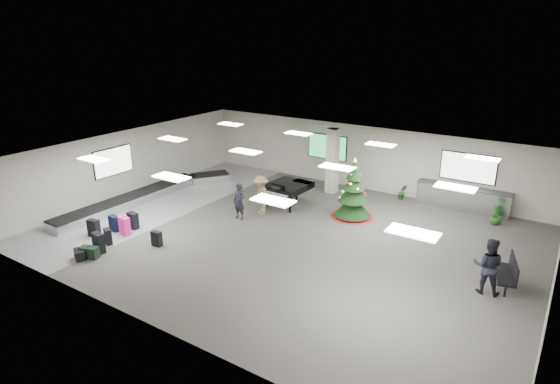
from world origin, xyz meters
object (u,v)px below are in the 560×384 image
Objects in this scene: christmas_tree at (353,197)px; potted_plant_right at (496,214)px; traveler_a at (239,201)px; baggage_carousel at (148,195)px; service_counter at (463,198)px; traveler_b at (261,195)px; traveler_bench at (488,266)px; pink_suitcase at (125,226)px; bench at (508,272)px; grand_piano at (287,188)px; potted_plant_left at (402,192)px.

christmas_tree reaches higher than potted_plant_right.
baggage_carousel is at bearing -171.72° from traveler_a.
service_counter is 5.11m from christmas_tree.
traveler_b reaches higher than traveler_a.
traveler_b is 0.98× the size of traveler_bench.
pink_suitcase is (-10.46, -10.06, -0.18)m from service_counter.
traveler_bench reaches higher than bench.
bench is (6.54, -2.70, -0.35)m from christmas_tree.
baggage_carousel is 3.66× the size of christmas_tree.
potted_plant_left is (4.18, 3.64, -0.48)m from grand_piano.
christmas_tree reaches higher than traveler_b.
pink_suitcase is 0.48× the size of traveler_a.
christmas_tree is at bearing -35.96° from traveler_bench.
bench is 8.13m from potted_plant_left.
grand_piano is at bearing 68.64° from pink_suitcase.
christmas_tree is 1.51× the size of traveler_b.
christmas_tree is at bearing -154.54° from potted_plant_right.
bench is at bearing 26.06° from traveler_b.
grand_piano is at bearing 26.15° from baggage_carousel.
traveler_a reaches higher than potted_plant_right.
traveler_bench is 5.96m from potted_plant_right.
christmas_tree reaches higher than potted_plant_left.
baggage_carousel is 5.52× the size of traveler_b.
bench is (13.25, 3.91, 0.19)m from pink_suitcase.
christmas_tree reaches higher than baggage_carousel.
grand_piano is at bearing 151.57° from bench.
grand_piano is 9.64m from traveler_bench.
potted_plant_right is at bearing 88.34° from bench.
baggage_carousel is 2.40× the size of service_counter.
grand_piano is 1.59m from traveler_b.
potted_plant_left is at bearing 54.37° from traveler_a.
bench reaches higher than pink_suitcase.
traveler_a reaches higher than potted_plant_left.
grand_piano is (5.96, 2.93, 0.64)m from baggage_carousel.
service_counter is at bearing 3.61° from potted_plant_left.
service_counter is at bearing 42.81° from traveler_a.
grand_piano is 1.22× the size of traveler_b.
pink_suitcase is 1.02× the size of potted_plant_left.
pink_suitcase reaches higher than potted_plant_left.
potted_plant_left is (7.76, 9.89, 0.00)m from pink_suitcase.
pink_suitcase is at bearing -54.46° from baggage_carousel.
service_counter is at bearing 149.52° from potted_plant_right.
traveler_a is 10.70m from potted_plant_right.
baggage_carousel is at bearing 133.95° from pink_suitcase.
service_counter reaches higher than bench.
traveler_b is (-3.48, -1.90, -0.03)m from christmas_tree.
traveler_bench is (9.15, -3.01, 0.05)m from grand_piano.
bench reaches higher than baggage_carousel.
traveler_b is 2.36× the size of potted_plant_left.
potted_plant_right is at bearing 25.46° from christmas_tree.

